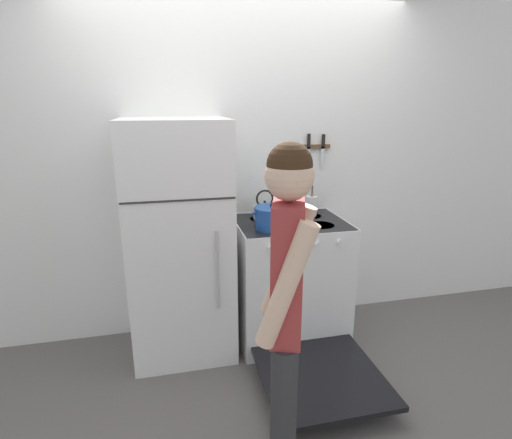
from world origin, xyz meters
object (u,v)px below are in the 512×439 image
Objects in this scene: stove_range at (291,283)px; person at (286,309)px; dutch_oven_pot at (272,218)px; utensil_jar at (311,205)px; tea_kettle at (265,210)px; refrigerator at (180,242)px.

person reaches higher than stove_range.
dutch_oven_pot is 0.46m from utensil_jar.
utensil_jar reaches higher than dutch_oven_pot.
stove_range is at bearing -44.34° from tea_kettle.
refrigerator reaches higher than stove_range.
person reaches higher than tea_kettle.
tea_kettle is at bearing 86.72° from dutch_oven_pot.
person is (-0.42, -1.18, 0.47)m from stove_range.
refrigerator is 0.67m from tea_kettle.
person reaches higher than utensil_jar.
person is (-0.25, -1.35, -0.07)m from tea_kettle.
utensil_jar is at bearing 6.89° from refrigerator.
stove_range is 4.78× the size of dutch_oven_pot.
stove_range is at bearing -3.39° from refrigerator.
utensil_jar reaches higher than tea_kettle.
tea_kettle is 0.80× the size of utensil_jar.
utensil_jar is (0.20, 0.17, 0.55)m from stove_range.
tea_kettle reaches higher than dutch_oven_pot.
refrigerator reaches higher than utensil_jar.
dutch_oven_pot is at bearing -146.51° from utensil_jar.
person is at bearing -109.38° from stove_range.
dutch_oven_pot is 1.29× the size of tea_kettle.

